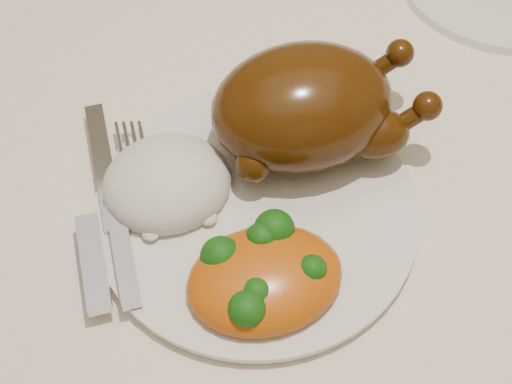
{
  "coord_description": "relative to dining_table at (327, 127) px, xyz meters",
  "views": [
    {
      "loc": [
        -0.1,
        -0.5,
        1.25
      ],
      "look_at": [
        -0.09,
        -0.18,
        0.8
      ],
      "focal_mm": 50.0,
      "sensor_mm": 36.0,
      "label": 1
    }
  ],
  "objects": [
    {
      "name": "dining_table",
      "position": [
        0.0,
        0.0,
        0.0
      ],
      "size": [
        1.6,
        0.9,
        0.76
      ],
      "color": "brown",
      "rests_on": "floor"
    },
    {
      "name": "roast_chicken",
      "position": [
        -0.04,
        -0.11,
        0.16
      ],
      "size": [
        0.19,
        0.14,
        0.1
      ],
      "rotation": [
        0.0,
        0.0,
        0.2
      ],
      "color": "#3F2006",
      "rests_on": "dinner_plate"
    },
    {
      "name": "tablecloth",
      "position": [
        0.0,
        0.0,
        0.07
      ],
      "size": [
        1.73,
        1.03,
        0.18
      ],
      "color": "beige",
      "rests_on": "dining_table"
    },
    {
      "name": "cutlery",
      "position": [
        -0.2,
        -0.19,
        0.12
      ],
      "size": [
        0.06,
        0.2,
        0.01
      ],
      "rotation": [
        0.0,
        0.0,
        0.21
      ],
      "color": "silver",
      "rests_on": "dinner_plate"
    },
    {
      "name": "rice_mound",
      "position": [
        -0.16,
        -0.16,
        0.12
      ],
      "size": [
        0.13,
        0.12,
        0.05
      ],
      "rotation": [
        0.0,
        0.0,
        0.27
      ],
      "color": "white",
      "rests_on": "dinner_plate"
    },
    {
      "name": "mac_and_cheese",
      "position": [
        -0.08,
        -0.24,
        0.12
      ],
      "size": [
        0.14,
        0.12,
        0.05
      ],
      "rotation": [
        0.0,
        0.0,
        0.24
      ],
      "color": "#C4580C",
      "rests_on": "dinner_plate"
    },
    {
      "name": "floor",
      "position": [
        0.0,
        0.0,
        -0.67
      ],
      "size": [
        4.0,
        4.0,
        0.0
      ],
      "primitive_type": "plane",
      "color": "#532F1C",
      "rests_on": "ground"
    },
    {
      "name": "dinner_plate",
      "position": [
        -0.09,
        -0.18,
        0.11
      ],
      "size": [
        0.34,
        0.34,
        0.01
      ],
      "primitive_type": "cylinder",
      "rotation": [
        0.0,
        0.0,
        -0.4
      ],
      "color": "silver",
      "rests_on": "tablecloth"
    }
  ]
}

